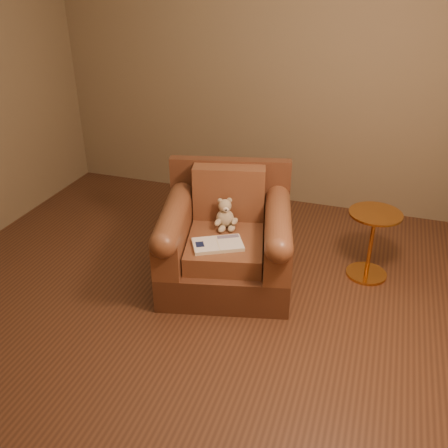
% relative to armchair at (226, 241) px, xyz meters
% --- Properties ---
extents(floor, '(4.00, 4.00, 0.00)m').
position_rel_armchair_xyz_m(floor, '(-0.24, -0.44, -0.33)').
color(floor, '#4F2D1B').
rests_on(floor, ground).
extents(room, '(4.02, 4.02, 2.71)m').
position_rel_armchair_xyz_m(room, '(-0.24, -0.44, 1.38)').
color(room, '#756348').
rests_on(room, ground).
extents(armchair, '(1.14, 1.11, 0.86)m').
position_rel_armchair_xyz_m(armchair, '(0.00, 0.00, 0.00)').
color(armchair, '#532D1B').
rests_on(armchair, floor).
extents(teddy_bear, '(0.18, 0.20, 0.24)m').
position_rel_armchair_xyz_m(teddy_bear, '(-0.03, 0.07, 0.17)').
color(teddy_bear, tan).
rests_on(teddy_bear, armchair).
extents(guidebook, '(0.42, 0.36, 0.03)m').
position_rel_armchair_xyz_m(guidebook, '(0.01, -0.22, 0.09)').
color(guidebook, beige).
rests_on(guidebook, armchair).
extents(side_table, '(0.40, 0.40, 0.56)m').
position_rel_armchair_xyz_m(side_table, '(1.05, 0.38, -0.03)').
color(side_table, '#CC8538').
rests_on(side_table, floor).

